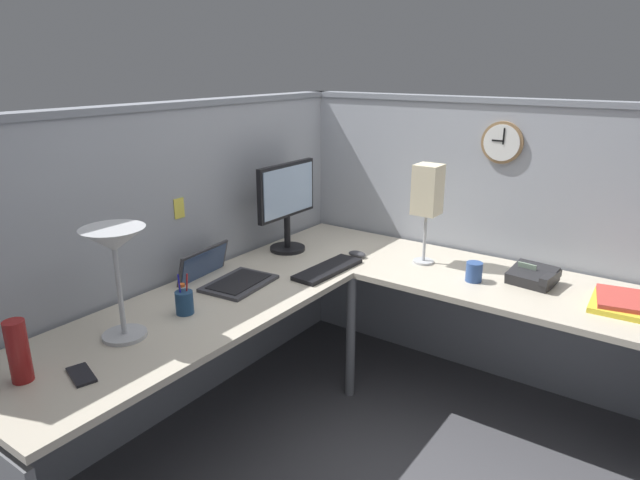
{
  "coord_description": "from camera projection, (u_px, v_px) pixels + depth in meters",
  "views": [
    {
      "loc": [
        -2.11,
        -1.24,
        1.75
      ],
      "look_at": [
        0.02,
        0.26,
        0.91
      ],
      "focal_mm": 31.04,
      "sensor_mm": 36.0,
      "label": 1
    }
  ],
  "objects": [
    {
      "name": "desk",
      "position": [
        355.0,
        320.0,
        2.52
      ],
      "size": [
        2.35,
        2.15,
        0.73
      ],
      "color": "beige",
      "rests_on": "ground"
    },
    {
      "name": "office_phone",
      "position": [
        534.0,
        277.0,
        2.67
      ],
      "size": [
        0.21,
        0.23,
        0.11
      ],
      "color": "#232326",
      "rests_on": "desk"
    },
    {
      "name": "desk_lamp_dome",
      "position": [
        115.0,
        249.0,
        2.05
      ],
      "size": [
        0.24,
        0.24,
        0.44
      ],
      "color": "#B7BABF",
      "rests_on": "desk"
    },
    {
      "name": "laptop",
      "position": [
        223.0,
        277.0,
        2.71
      ],
      "size": [
        0.38,
        0.41,
        0.22
      ],
      "color": "#38383D",
      "rests_on": "desk"
    },
    {
      "name": "ground_plane",
      "position": [
        359.0,
        418.0,
        2.86
      ],
      "size": [
        6.8,
        6.8,
        0.0
      ],
      "primitive_type": "plane",
      "color": "#47474C"
    },
    {
      "name": "cubicle_wall_right",
      "position": [
        481.0,
        240.0,
        3.15
      ],
      "size": [
        0.12,
        2.37,
        1.58
      ],
      "color": "#999EA8",
      "rests_on": "ground"
    },
    {
      "name": "cell_phone",
      "position": [
        81.0,
        375.0,
        1.89
      ],
      "size": [
        0.11,
        0.16,
        0.01
      ],
      "primitive_type": "cube",
      "rotation": [
        0.0,
        0.0,
        -0.3
      ],
      "color": "black",
      "rests_on": "desk"
    },
    {
      "name": "desk_lamp_paper",
      "position": [
        427.0,
        193.0,
        2.85
      ],
      "size": [
        0.13,
        0.13,
        0.53
      ],
      "color": "#B7BABF",
      "rests_on": "desk"
    },
    {
      "name": "keyboard",
      "position": [
        328.0,
        269.0,
        2.84
      ],
      "size": [
        0.44,
        0.16,
        0.02
      ],
      "primitive_type": "cube",
      "rotation": [
        0.0,
        0.0,
        -0.04
      ],
      "color": "black",
      "rests_on": "desk"
    },
    {
      "name": "monitor",
      "position": [
        287.0,
        200.0,
        3.08
      ],
      "size": [
        0.46,
        0.2,
        0.5
      ],
      "color": "black",
      "rests_on": "desk"
    },
    {
      "name": "coffee_mug",
      "position": [
        474.0,
        272.0,
        2.7
      ],
      "size": [
        0.08,
        0.08,
        0.1
      ],
      "primitive_type": "cylinder",
      "color": "#2D4C8C",
      "rests_on": "desk"
    },
    {
      "name": "pen_cup",
      "position": [
        184.0,
        302.0,
        2.35
      ],
      "size": [
        0.08,
        0.08,
        0.18
      ],
      "color": "navy",
      "rests_on": "desk"
    },
    {
      "name": "cubicle_wall_back",
      "position": [
        179.0,
        261.0,
        2.81
      ],
      "size": [
        2.57,
        0.12,
        1.58
      ],
      "color": "#999EA8",
      "rests_on": "ground"
    },
    {
      "name": "wall_clock",
      "position": [
        502.0,
        142.0,
        2.89
      ],
      "size": [
        0.04,
        0.22,
        0.22
      ],
      "color": "olive"
    },
    {
      "name": "thermos_flask",
      "position": [
        18.0,
        351.0,
        1.83
      ],
      "size": [
        0.07,
        0.07,
        0.22
      ],
      "primitive_type": "cylinder",
      "color": "maroon",
      "rests_on": "desk"
    },
    {
      "name": "book_stack",
      "position": [
        619.0,
        302.0,
        2.43
      ],
      "size": [
        0.31,
        0.24,
        0.04
      ],
      "color": "yellow",
      "rests_on": "desk"
    },
    {
      "name": "computer_mouse",
      "position": [
        357.0,
        254.0,
        3.05
      ],
      "size": [
        0.06,
        0.1,
        0.03
      ],
      "primitive_type": "ellipsoid",
      "color": "#38383D",
      "rests_on": "desk"
    },
    {
      "name": "pinned_note_leftmost",
      "position": [
        179.0,
        208.0,
        2.68
      ],
      "size": [
        0.06,
        0.0,
        0.1
      ],
      "primitive_type": "cube",
      "color": "#EAD84C"
    }
  ]
}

